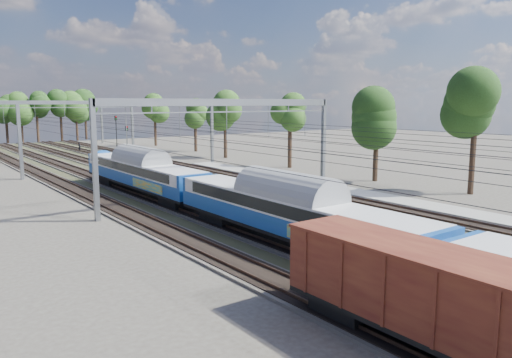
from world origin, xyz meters
TOP-DOWN VIEW (x-y plane):
  - track_bed at (-0.00, 45.00)m, footprint 21.00×130.00m
  - platform at (12.00, 20.00)m, footprint 3.00×70.00m
  - catenary at (0.33, 52.69)m, footprint 25.65×130.00m
  - tree_belt at (7.44, 92.67)m, footprint 39.57×101.32m
  - emu_train at (-4.50, 15.95)m, footprint 3.07×64.84m
  - freight_boxcar at (-9.00, 2.51)m, footprint 2.86×13.81m
  - worker at (4.12, 84.61)m, footprint 0.60×0.72m
  - signal_near at (2.70, 58.93)m, footprint 0.36×0.33m
  - signal_far at (8.87, 78.89)m, footprint 0.41×0.37m

SIDE VIEW (x-z plane):
  - track_bed at x=0.00m, z-range -0.07..0.27m
  - platform at x=12.00m, z-range 0.00..0.30m
  - worker at x=4.12m, z-range 0.00..1.69m
  - freight_boxcar at x=-9.00m, z-range 0.39..3.95m
  - emu_train at x=-4.50m, z-range 0.40..4.88m
  - signal_near at x=2.70m, z-range 0.74..6.31m
  - signal_far at x=8.87m, z-range 0.85..7.28m
  - catenary at x=0.33m, z-range 1.90..10.90m
  - tree_belt at x=7.44m, z-range 2.34..14.16m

